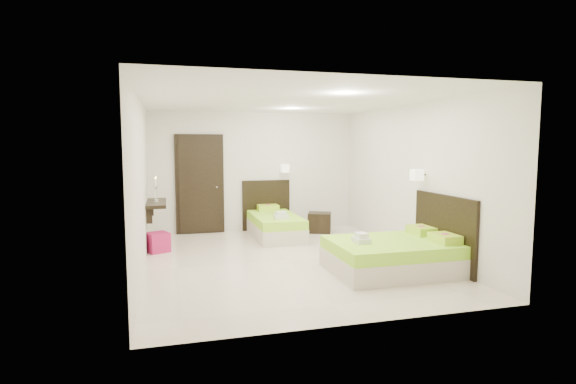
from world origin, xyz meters
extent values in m
plane|color=beige|center=(0.00, 0.00, 0.00)|extent=(5.50, 5.50, 0.00)
cube|color=beige|center=(0.25, 1.86, 0.14)|extent=(0.89, 1.78, 0.29)
cube|color=#88DA22|center=(0.25, 1.86, 0.37)|extent=(0.88, 1.76, 0.18)
cube|color=black|center=(0.25, 2.72, 0.56)|extent=(1.07, 0.05, 1.11)
cube|color=#ADD627|center=(0.25, 2.53, 0.53)|extent=(0.45, 0.30, 0.12)
cylinder|color=#CB2F80|center=(0.25, 2.53, 0.59)|extent=(0.11, 0.11, 0.00)
cube|color=silver|center=(0.25, 1.37, 0.50)|extent=(0.27, 0.20, 0.07)
cube|color=silver|center=(0.25, 1.37, 0.57)|extent=(0.20, 0.15, 0.07)
cube|color=beige|center=(0.65, 2.57, 1.38)|extent=(0.16, 0.16, 0.18)
cylinder|color=#2D2116|center=(0.65, 2.65, 1.38)|extent=(0.03, 0.16, 0.03)
cube|color=beige|center=(1.34, -1.05, 0.15)|extent=(1.82, 1.36, 0.29)
cube|color=#88DA22|center=(1.34, -1.05, 0.38)|extent=(1.80, 1.35, 0.18)
cube|color=black|center=(2.22, -1.05, 0.57)|extent=(0.05, 1.54, 1.14)
cube|color=#ADD627|center=(2.02, -1.37, 0.54)|extent=(0.31, 0.45, 0.13)
cylinder|color=#CB2F80|center=(2.02, -1.37, 0.60)|extent=(0.11, 0.11, 0.00)
cube|color=#ADD627|center=(2.02, -0.73, 0.54)|extent=(0.31, 0.45, 0.13)
cylinder|color=#CB2F80|center=(2.02, -0.73, 0.60)|extent=(0.11, 0.11, 0.00)
cube|color=silver|center=(0.84, -1.05, 0.51)|extent=(0.20, 0.27, 0.07)
cube|color=silver|center=(0.84, -1.05, 0.58)|extent=(0.15, 0.20, 0.07)
cube|color=beige|center=(2.07, -0.48, 1.41)|extent=(0.16, 0.16, 0.18)
cylinder|color=#2D2116|center=(2.15, -0.48, 1.41)|extent=(0.16, 0.03, 0.03)
cube|color=black|center=(1.31, 2.13, 0.21)|extent=(0.61, 0.58, 0.43)
cube|color=#9E154A|center=(-2.06, 1.17, 0.17)|extent=(0.46, 0.46, 0.35)
cube|color=black|center=(-1.20, 2.71, 1.05)|extent=(1.02, 0.06, 2.14)
cube|color=black|center=(-1.20, 2.67, 1.05)|extent=(0.88, 0.04, 2.06)
cylinder|color=silver|center=(-0.85, 2.64, 1.00)|extent=(0.03, 0.10, 0.03)
cube|color=black|center=(-2.08, 1.60, 0.82)|extent=(0.35, 1.20, 0.06)
cube|color=black|center=(-2.19, 1.15, 0.67)|extent=(0.10, 0.04, 0.30)
cube|color=black|center=(-2.19, 2.05, 0.67)|extent=(0.10, 0.04, 0.30)
cylinder|color=silver|center=(-2.08, 1.45, 0.86)|extent=(0.10, 0.10, 0.02)
cylinder|color=silver|center=(-2.08, 1.45, 0.98)|extent=(0.02, 0.02, 0.22)
cone|color=silver|center=(-2.08, 1.45, 1.11)|extent=(0.07, 0.07, 0.04)
cylinder|color=white|center=(-2.08, 1.45, 1.20)|extent=(0.02, 0.02, 0.15)
sphere|color=#FFB23F|center=(-2.08, 1.45, 1.29)|extent=(0.02, 0.02, 0.02)
cylinder|color=silver|center=(-2.08, 1.75, 0.86)|extent=(0.10, 0.10, 0.02)
cylinder|color=silver|center=(-2.08, 1.75, 0.98)|extent=(0.02, 0.02, 0.22)
cone|color=silver|center=(-2.08, 1.75, 1.11)|extent=(0.07, 0.07, 0.04)
cylinder|color=white|center=(-2.08, 1.75, 1.20)|extent=(0.02, 0.02, 0.15)
sphere|color=#FFB23F|center=(-2.08, 1.75, 1.29)|extent=(0.02, 0.02, 0.02)
camera|label=1|loc=(-1.88, -6.98, 1.89)|focal=28.00mm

